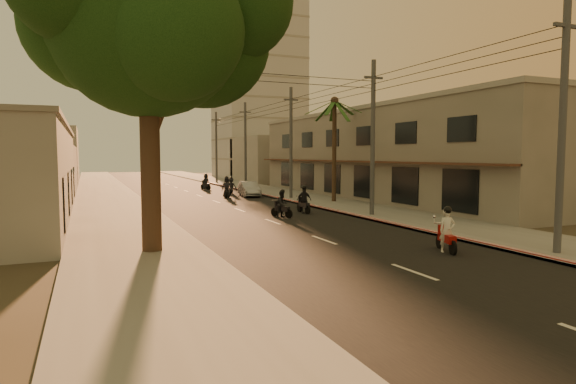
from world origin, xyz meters
name	(u,v)px	position (x,y,z in m)	size (l,w,h in m)	color
ground	(348,249)	(0.00, 0.00, 0.00)	(160.00, 160.00, 0.00)	#383023
road	(216,202)	(0.00, 20.00, 0.01)	(10.00, 140.00, 0.02)	black
sidewalk_right	(305,198)	(7.50, 20.00, 0.06)	(5.00, 140.00, 0.12)	slate
sidewalk_left	(112,205)	(-7.50, 20.00, 0.06)	(5.00, 140.00, 0.12)	slate
curb_stripe	(304,204)	(5.10, 15.00, 0.10)	(0.20, 60.00, 0.20)	red
shophouse_row	(386,154)	(13.95, 18.00, 3.65)	(8.80, 34.20, 7.30)	gray
distant_tower	(258,88)	(16.00, 56.00, 14.00)	(12.10, 12.10, 28.00)	#B7B5B2
broadleaf_tree	(158,17)	(-6.61, 2.14, 8.48)	(9.60, 8.70, 12.10)	black
palm_tree	(335,107)	(8.00, 16.00, 7.15)	(5.00, 5.00, 8.20)	black
utility_poles	(291,118)	(6.20, 20.00, 6.54)	(1.20, 48.26, 9.00)	#38383A
filler_right	(271,159)	(14.00, 45.00, 3.00)	(8.00, 14.00, 6.00)	gray
filler_left_near	(28,170)	(-14.00, 34.00, 2.20)	(8.00, 14.00, 4.40)	gray
filler_left_far	(43,156)	(-14.00, 52.00, 3.50)	(8.00, 14.00, 7.00)	gray
scooter_red	(447,232)	(3.02, -1.98, 0.77)	(0.91, 1.69, 1.72)	black
scooter_mid_a	(282,204)	(1.19, 9.57, 0.75)	(1.18, 1.57, 1.64)	black
scooter_mid_b	(304,201)	(3.15, 10.86, 0.78)	(0.97, 1.77, 1.74)	black
scooter_far_a	(227,188)	(1.68, 23.08, 0.83)	(1.18, 1.80, 1.84)	black
scooter_far_b	(231,186)	(2.99, 26.27, 0.74)	(1.39, 1.55, 1.61)	black
parked_car	(249,189)	(3.84, 23.63, 0.65)	(1.89, 4.12, 1.31)	#A3A4AB
scooter_far_c	(206,182)	(2.28, 33.18, 0.77)	(1.12, 1.65, 1.69)	black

